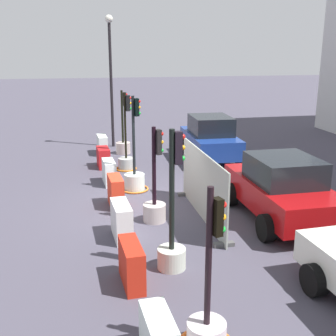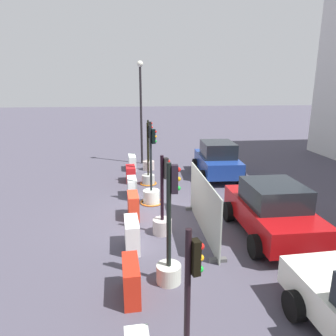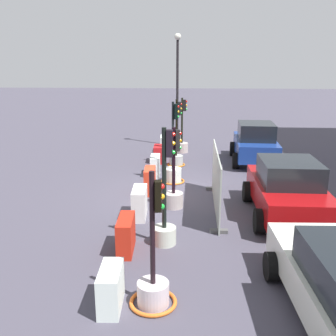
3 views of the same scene
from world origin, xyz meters
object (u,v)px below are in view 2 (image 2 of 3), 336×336
(car_blue_estate, at_px, (217,160))
(construction_barrier_0, at_px, (132,163))
(traffic_light_0, at_px, (149,161))
(car_red_compact, at_px, (272,210))
(street_lamp_post, at_px, (141,101))
(traffic_light_1, at_px, (148,175))
(traffic_light_3, at_px, (163,218))
(traffic_light_2, at_px, (151,192))
(construction_barrier_2, at_px, (132,187))
(construction_barrier_4, at_px, (132,235))
(construction_barrier_1, at_px, (131,174))
(traffic_light_4, at_px, (169,257))
(construction_barrier_5, at_px, (131,280))
(construction_barrier_3, at_px, (133,206))

(car_blue_estate, bearing_deg, construction_barrier_0, -113.66)
(traffic_light_0, height_order, car_red_compact, traffic_light_0)
(construction_barrier_0, relative_size, street_lamp_post, 0.19)
(traffic_light_1, bearing_deg, traffic_light_3, 1.80)
(traffic_light_0, distance_m, traffic_light_3, 8.05)
(traffic_light_2, bearing_deg, car_red_compact, 47.66)
(construction_barrier_0, bearing_deg, traffic_light_3, 6.61)
(construction_barrier_2, bearing_deg, traffic_light_2, 42.52)
(car_red_compact, relative_size, car_blue_estate, 1.02)
(traffic_light_2, bearing_deg, street_lamp_post, -178.78)
(traffic_light_3, height_order, construction_barrier_4, traffic_light_3)
(traffic_light_3, relative_size, construction_barrier_2, 2.45)
(traffic_light_0, bearing_deg, traffic_light_2, -1.99)
(traffic_light_3, distance_m, car_red_compact, 3.52)
(traffic_light_3, xyz_separation_m, construction_barrier_2, (-3.64, -0.97, -0.13))
(traffic_light_3, bearing_deg, traffic_light_0, -179.99)
(traffic_light_1, relative_size, construction_barrier_2, 2.80)
(traffic_light_2, relative_size, construction_barrier_4, 2.78)
(construction_barrier_0, xyz_separation_m, construction_barrier_1, (2.24, -0.09, -0.03))
(construction_barrier_4, distance_m, street_lamp_post, 11.02)
(car_blue_estate, bearing_deg, traffic_light_2, -47.31)
(traffic_light_2, height_order, traffic_light_4, traffic_light_2)
(street_lamp_post, bearing_deg, traffic_light_1, 2.18)
(traffic_light_0, relative_size, traffic_light_4, 0.93)
(traffic_light_3, bearing_deg, traffic_light_1, -178.20)
(traffic_light_1, bearing_deg, construction_barrier_2, -25.08)
(traffic_light_0, height_order, construction_barrier_4, traffic_light_0)
(traffic_light_0, height_order, street_lamp_post, street_lamp_post)
(car_red_compact, bearing_deg, traffic_light_3, -98.89)
(construction_barrier_4, bearing_deg, traffic_light_2, 167.40)
(construction_barrier_0, height_order, construction_barrier_5, construction_barrier_5)
(traffic_light_3, relative_size, street_lamp_post, 0.43)
(construction_barrier_2, bearing_deg, construction_barrier_5, -0.50)
(traffic_light_2, distance_m, construction_barrier_0, 5.41)
(traffic_light_1, relative_size, car_blue_estate, 0.75)
(construction_barrier_0, bearing_deg, car_red_compact, 26.92)
(traffic_light_1, relative_size, traffic_light_2, 0.96)
(construction_barrier_3, height_order, construction_barrier_4, construction_barrier_3)
(traffic_light_0, relative_size, traffic_light_3, 1.08)
(construction_barrier_0, height_order, car_red_compact, car_red_compact)
(traffic_light_3, xyz_separation_m, construction_barrier_0, (-8.13, -0.94, -0.13))
(construction_barrier_1, xyz_separation_m, car_red_compact, (6.44, 4.50, 0.49))
(construction_barrier_4, bearing_deg, car_red_compact, 94.26)
(traffic_light_3, relative_size, car_blue_estate, 0.66)
(traffic_light_1, xyz_separation_m, car_blue_estate, (-0.83, 3.67, 0.46))
(street_lamp_post, bearing_deg, traffic_light_0, 11.93)
(traffic_light_0, height_order, construction_barrier_5, traffic_light_0)
(car_red_compact, height_order, street_lamp_post, street_lamp_post)
(traffic_light_2, bearing_deg, construction_barrier_0, -171.94)
(traffic_light_2, bearing_deg, traffic_light_4, 0.95)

